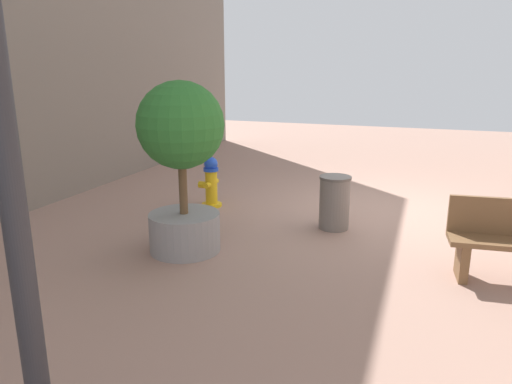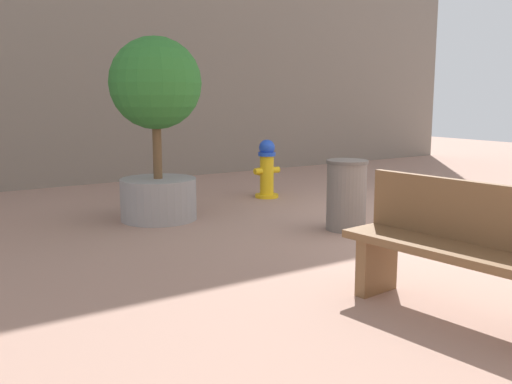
% 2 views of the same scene
% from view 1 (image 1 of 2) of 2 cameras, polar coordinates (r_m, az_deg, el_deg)
% --- Properties ---
extents(ground_plane, '(23.40, 23.40, 0.00)m').
position_cam_1_polar(ground_plane, '(8.56, 14.22, -2.04)').
color(ground_plane, '#9E7A6B').
extents(fire_hydrant, '(0.41, 0.43, 0.88)m').
position_cam_1_polar(fire_hydrant, '(8.44, -5.37, 1.22)').
color(fire_hydrant, gold).
rests_on(fire_hydrant, ground_plane).
extents(planter_tree, '(1.12, 1.12, 2.25)m').
position_cam_1_polar(planter_tree, '(6.24, -8.80, 4.60)').
color(planter_tree, gray).
rests_on(planter_tree, ground_plane).
extents(trash_bin, '(0.48, 0.48, 0.81)m').
position_cam_1_polar(trash_bin, '(7.37, 9.28, -1.22)').
color(trash_bin, slate).
rests_on(trash_bin, ground_plane).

